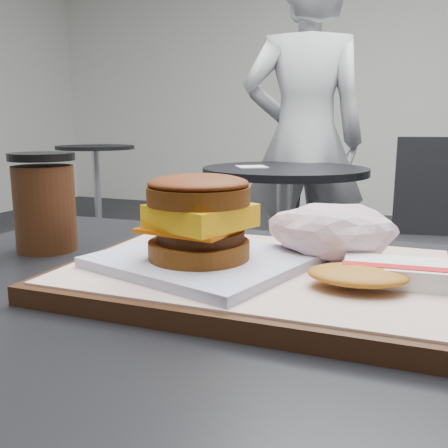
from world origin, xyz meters
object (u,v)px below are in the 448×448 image
(patron, at_px, (304,141))
(neighbor_table, at_px, (284,214))
(serving_tray, at_px, (259,275))
(breakfast_sandwich, at_px, (200,228))
(neighbor_chair, at_px, (411,226))
(crumpled_wrapper, at_px, (332,231))
(hash_brown, at_px, (379,273))
(coffee_cup, at_px, (45,204))

(patron, bearing_deg, neighbor_table, 72.85)
(serving_tray, distance_m, neighbor_table, 1.66)
(patron, bearing_deg, serving_tray, 81.89)
(breakfast_sandwich, relative_size, patron, 0.14)
(breakfast_sandwich, bearing_deg, serving_tray, 26.44)
(breakfast_sandwich, xyz_separation_m, neighbor_chair, (0.19, 1.76, -0.32))
(breakfast_sandwich, bearing_deg, neighbor_chair, 83.74)
(crumpled_wrapper, bearing_deg, breakfast_sandwich, -145.00)
(neighbor_table, bearing_deg, hash_brown, -73.12)
(coffee_cup, distance_m, patron, 2.00)
(neighbor_chair, bearing_deg, crumpled_wrapper, -92.63)
(patron, bearing_deg, hash_brown, 84.89)
(breakfast_sandwich, bearing_deg, coffee_cup, 165.55)
(neighbor_table, distance_m, patron, 0.52)
(serving_tray, distance_m, neighbor_chair, 1.76)
(serving_tray, distance_m, breakfast_sandwich, 0.08)
(patron, bearing_deg, neighbor_chair, 131.29)
(serving_tray, height_order, neighbor_chair, neighbor_chair)
(breakfast_sandwich, xyz_separation_m, hash_brown, (0.17, 0.00, -0.03))
(serving_tray, xyz_separation_m, crumpled_wrapper, (0.06, 0.05, 0.04))
(coffee_cup, bearing_deg, serving_tray, -7.04)
(hash_brown, height_order, coffee_cup, coffee_cup)
(crumpled_wrapper, bearing_deg, neighbor_table, 105.85)
(hash_brown, relative_size, coffee_cup, 1.00)
(neighbor_chair, bearing_deg, hash_brown, -90.75)
(breakfast_sandwich, relative_size, hash_brown, 1.86)
(breakfast_sandwich, bearing_deg, patron, 99.29)
(neighbor_table, bearing_deg, coffee_cup, -87.07)
(neighbor_chair, bearing_deg, coffee_cup, -104.43)
(hash_brown, bearing_deg, crumpled_wrapper, 124.70)
(breakfast_sandwich, distance_m, hash_brown, 0.17)
(hash_brown, relative_size, patron, 0.07)
(serving_tray, bearing_deg, breakfast_sandwich, -153.56)
(neighbor_table, relative_size, neighbor_chair, 0.85)
(crumpled_wrapper, bearing_deg, hash_brown, -55.30)
(crumpled_wrapper, bearing_deg, neighbor_chair, 87.37)
(crumpled_wrapper, height_order, neighbor_chair, neighbor_chair)
(coffee_cup, bearing_deg, neighbor_chair, 75.57)
(hash_brown, height_order, neighbor_chair, neighbor_chair)
(serving_tray, distance_m, coffee_cup, 0.30)
(breakfast_sandwich, height_order, hash_brown, breakfast_sandwich)
(crumpled_wrapper, relative_size, coffee_cup, 1.05)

